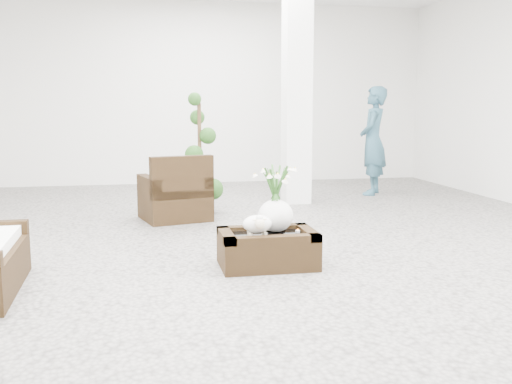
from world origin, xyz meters
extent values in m
plane|color=gray|center=(0.00, 0.00, 0.00)|extent=(11.00, 11.00, 0.00)
cube|color=white|center=(1.20, 2.80, 1.75)|extent=(0.40, 0.40, 3.50)
cube|color=black|center=(-0.02, -0.77, 0.16)|extent=(0.90, 0.60, 0.31)
ellipsoid|color=white|center=(-0.14, -0.87, 0.42)|extent=(0.28, 0.23, 0.21)
cylinder|color=white|center=(0.28, -0.75, 0.33)|extent=(0.04, 0.04, 0.03)
cube|color=black|center=(-0.75, 1.76, 0.44)|extent=(1.00, 0.97, 0.88)
imported|color=#2D5364|center=(2.71, 3.39, 0.92)|extent=(0.72, 0.80, 1.85)
camera|label=1|loc=(-1.15, -6.08, 1.52)|focal=41.16mm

